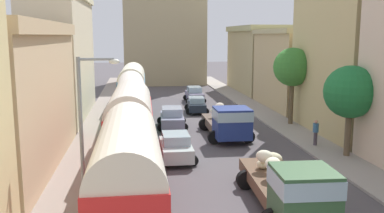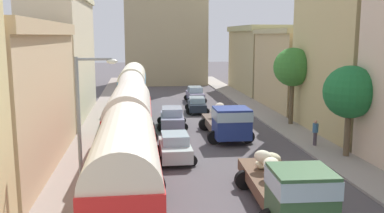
{
  "view_description": "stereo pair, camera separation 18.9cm",
  "coord_description": "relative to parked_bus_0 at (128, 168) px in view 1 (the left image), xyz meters",
  "views": [
    {
      "loc": [
        -4.24,
        -8.67,
        7.09
      ],
      "look_at": [
        0.0,
        22.91,
        1.68
      ],
      "focal_mm": 39.33,
      "sensor_mm": 36.0,
      "label": 1
    },
    {
      "loc": [
        -4.06,
        -8.69,
        7.09
      ],
      "look_at": [
        0.0,
        22.91,
        1.68
      ],
      "focal_mm": 39.33,
      "sensor_mm": 36.0,
      "label": 2
    }
  ],
  "objects": [
    {
      "name": "building_right_3",
      "position": [
        15.55,
        24.08,
        1.63
      ],
      "size": [
        5.4,
        10.49,
        7.68
      ],
      "color": "tan",
      "rests_on": "ground"
    },
    {
      "name": "cargo_truck_0",
      "position": [
        6.24,
        -0.15,
        -0.96
      ],
      "size": [
        3.19,
        7.53,
        2.46
      ],
      "color": "#305532",
      "rests_on": "ground"
    },
    {
      "name": "building_right_2",
      "position": [
        15.97,
        13.13,
        4.37
      ],
      "size": [
        5.74,
        9.94,
        13.2
      ],
      "color": "tan",
      "rests_on": "ground"
    },
    {
      "name": "roadside_tree_1",
      "position": [
        12.5,
        7.21,
        1.64
      ],
      "size": [
        3.02,
        3.02,
        5.42
      ],
      "color": "brown",
      "rests_on": "ground"
    },
    {
      "name": "distant_church",
      "position": [
        4.6,
        46.88,
        5.52
      ],
      "size": [
        11.6,
        7.61,
        21.23
      ],
      "color": "tan",
      "rests_on": "ground"
    },
    {
      "name": "car_3",
      "position": [
        3.08,
        16.73,
        -1.44
      ],
      "size": [
        2.45,
        4.21,
        1.59
      ],
      "color": "gray",
      "rests_on": "ground"
    },
    {
      "name": "parked_bus_2",
      "position": [
        0.0,
        18.0,
        -0.0
      ],
      "size": [
        3.34,
        9.86,
        4.01
      ],
      "color": "#3C9962",
      "rests_on": "ground"
    },
    {
      "name": "parked_bus_1",
      "position": [
        0.0,
        9.0,
        0.1
      ],
      "size": [
        3.47,
        8.35,
        4.22
      ],
      "color": "red",
      "rests_on": "ground"
    },
    {
      "name": "car_2",
      "position": [
        2.54,
        8.02,
        -1.44
      ],
      "size": [
        2.29,
        3.72,
        1.58
      ],
      "color": "silver",
      "rests_on": "ground"
    },
    {
      "name": "parked_bus_0",
      "position": [
        0.0,
        0.0,
        0.0
      ],
      "size": [
        3.34,
        8.89,
        4.05
      ],
      "color": "red",
      "rests_on": "ground"
    },
    {
      "name": "car_0",
      "position": [
        5.89,
        22.9,
        -1.5
      ],
      "size": [
        2.28,
        3.74,
        1.44
      ],
      "color": "#1B232E",
      "rests_on": "ground"
    },
    {
      "name": "parked_bus_3",
      "position": [
        0.0,
        27.0,
        0.07
      ],
      "size": [
        3.5,
        9.49,
        4.18
      ],
      "color": "teal",
      "rests_on": "ground"
    },
    {
      "name": "streetlamp_near",
      "position": [
        -1.67,
        2.0,
        1.52
      ],
      "size": [
        1.72,
        0.28,
        6.25
      ],
      "color": "gray",
      "rests_on": "ground"
    },
    {
      "name": "building_left_2",
      "position": [
        -5.9,
        22.37,
        3.05
      ],
      "size": [
        4.41,
        14.09,
        10.51
      ],
      "color": "beige",
      "rests_on": "ground"
    },
    {
      "name": "sidewalk_right",
      "position": [
        11.85,
        20.5,
        -2.16
      ],
      "size": [
        2.5,
        70.0,
        0.14
      ],
      "primitive_type": "cube",
      "color": "#9A938C",
      "rests_on": "ground"
    },
    {
      "name": "building_left_1",
      "position": [
        -6.19,
        7.51,
        1.7
      ],
      "size": [
        5.05,
        14.13,
        7.79
      ],
      "color": "#CEB087",
      "rests_on": "ground"
    },
    {
      "name": "building_right_4",
      "position": [
        15.81,
        36.18,
        1.92
      ],
      "size": [
        5.95,
        12.66,
        8.24
      ],
      "color": "tan",
      "rests_on": "ground"
    },
    {
      "name": "car_1",
      "position": [
        6.56,
        29.13,
        -1.41
      ],
      "size": [
        2.18,
        4.0,
        1.65
      ],
      "color": "gray",
      "rests_on": "ground"
    },
    {
      "name": "cargo_truck_1",
      "position": [
        6.57,
        12.48,
        -0.95
      ],
      "size": [
        3.19,
        6.94,
        2.42
      ],
      "color": "navy",
      "rests_on": "ground"
    },
    {
      "name": "roadside_tree_2",
      "position": [
        12.5,
        16.28,
        2.38
      ],
      "size": [
        3.01,
        3.01,
        6.16
      ],
      "color": "brown",
      "rests_on": "ground"
    },
    {
      "name": "sidewalk_left",
      "position": [
        -2.65,
        20.5,
        -2.16
      ],
      "size": [
        2.5,
        70.0,
        0.14
      ],
      "primitive_type": "cube",
      "color": "gray",
      "rests_on": "ground"
    },
    {
      "name": "pedestrian_0",
      "position": [
        11.67,
        9.71,
        -1.23
      ],
      "size": [
        0.43,
        0.43,
        1.76
      ],
      "color": "#473D47",
      "rests_on": "ground"
    },
    {
      "name": "ground_plane",
      "position": [
        4.6,
        20.5,
        -2.23
      ],
      "size": [
        154.0,
        154.0,
        0.0
      ],
      "primitive_type": "plane",
      "color": "#504A4E"
    }
  ]
}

